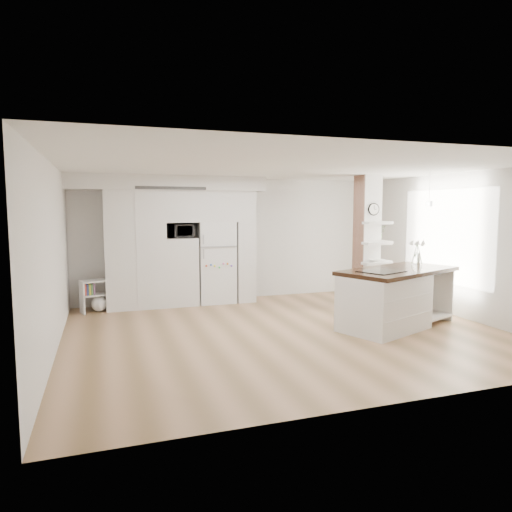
{
  "coord_description": "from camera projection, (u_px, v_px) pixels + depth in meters",
  "views": [
    {
      "loc": [
        -2.82,
        -6.88,
        2.04
      ],
      "look_at": [
        -0.2,
        0.9,
        1.18
      ],
      "focal_mm": 32.0,
      "sensor_mm": 36.0,
      "label": 1
    }
  ],
  "objects": [
    {
      "name": "microwave",
      "position": [
        181.0,
        231.0,
        9.5
      ],
      "size": [
        0.54,
        0.37,
        0.3
      ],
      "primitive_type": "imported",
      "color": "#2D2D2D",
      "rests_on": "cabinet_wall"
    },
    {
      "name": "floor_plant_b",
      "position": [
        371.0,
        298.0,
        9.34
      ],
      "size": [
        0.29,
        0.29,
        0.43
      ],
      "primitive_type": "imported",
      "rotation": [
        0.0,
        0.0,
        0.26
      ],
      "color": "#3E732E",
      "rests_on": "floor"
    },
    {
      "name": "pendant_light",
      "position": [
        371.0,
        204.0,
        8.06
      ],
      "size": [
        0.12,
        0.12,
        0.1
      ],
      "primitive_type": "cylinder",
      "color": "white",
      "rests_on": "room"
    },
    {
      "name": "floor",
      "position": [
        285.0,
        331.0,
        7.6
      ],
      "size": [
        7.0,
        6.0,
        0.01
      ],
      "primitive_type": "cube",
      "color": "tan",
      "rests_on": "ground"
    },
    {
      "name": "cabinet_wall",
      "position": [
        172.0,
        234.0,
        9.49
      ],
      "size": [
        4.0,
        0.71,
        2.7
      ],
      "color": "white",
      "rests_on": "floor"
    },
    {
      "name": "floor_plant_a",
      "position": [
        428.0,
        303.0,
        8.65
      ],
      "size": [
        0.32,
        0.28,
        0.51
      ],
      "primitive_type": "imported",
      "rotation": [
        0.0,
        0.0,
        0.21
      ],
      "color": "#3E732E",
      "rests_on": "floor"
    },
    {
      "name": "refrigerator",
      "position": [
        215.0,
        262.0,
        9.87
      ],
      "size": [
        0.78,
        0.69,
        1.75
      ],
      "color": "white",
      "rests_on": "floor"
    },
    {
      "name": "window",
      "position": [
        446.0,
        236.0,
        8.83
      ],
      "size": [
        0.0,
        2.4,
        2.4
      ],
      "primitive_type": "plane",
      "rotation": [
        1.57,
        0.0,
        -1.57
      ],
      "color": "white",
      "rests_on": "room"
    },
    {
      "name": "bookshelf",
      "position": [
        97.0,
        298.0,
        8.98
      ],
      "size": [
        0.61,
        0.46,
        0.64
      ],
      "rotation": [
        0.0,
        0.0,
        0.31
      ],
      "color": "white",
      "rests_on": "floor"
    },
    {
      "name": "room",
      "position": [
        285.0,
        220.0,
        7.4
      ],
      "size": [
        7.04,
        6.04,
        2.72
      ],
      "color": "white",
      "rests_on": "ground"
    },
    {
      "name": "kitchen_island",
      "position": [
        389.0,
        298.0,
        7.72
      ],
      "size": [
        2.46,
        1.8,
        1.57
      ],
      "rotation": [
        0.0,
        0.0,
        0.38
      ],
      "color": "white",
      "rests_on": "floor"
    },
    {
      "name": "column",
      "position": [
        372.0,
        242.0,
        9.28
      ],
      "size": [
        0.69,
        0.9,
        2.7
      ],
      "color": "silver",
      "rests_on": "floor"
    },
    {
      "name": "shelf_plant",
      "position": [
        378.0,
        233.0,
        9.5
      ],
      "size": [
        0.27,
        0.23,
        0.3
      ],
      "primitive_type": "imported",
      "color": "#3E732E",
      "rests_on": "column"
    },
    {
      "name": "decor_bowl",
      "position": [
        375.0,
        261.0,
        9.07
      ],
      "size": [
        0.22,
        0.22,
        0.05
      ],
      "primitive_type": "imported",
      "color": "white",
      "rests_on": "column"
    }
  ]
}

